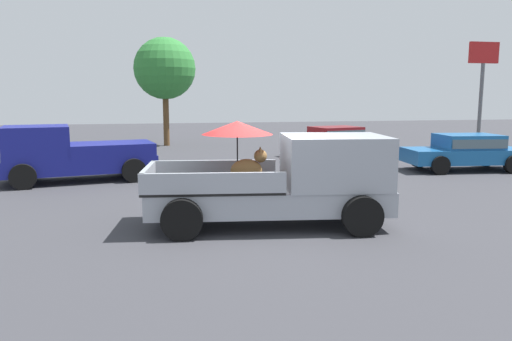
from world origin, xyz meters
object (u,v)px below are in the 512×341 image
parked_sedan_far (466,150)px  pickup_truck_red (71,154)px  motel_sign (482,77)px  pickup_truck_main (289,179)px  parked_sedan_near (334,140)px

parked_sedan_far → pickup_truck_red: bearing=4.0°
motel_sign → pickup_truck_red: bearing=-171.1°
pickup_truck_red → pickup_truck_main: bearing=118.5°
pickup_truck_red → parked_sedan_far: (13.82, -0.55, -0.13)m
pickup_truck_main → parked_sedan_far: 10.40m
pickup_truck_main → motel_sign: bearing=46.9°
pickup_truck_main → motel_sign: motel_sign is taller
pickup_truck_red → motel_sign: size_ratio=1.01×
parked_sedan_near → pickup_truck_red: bearing=10.2°
pickup_truck_main → parked_sedan_near: 12.48m
parked_sedan_far → motel_sign: motel_sign is taller
pickup_truck_main → pickup_truck_red: bearing=136.7°
parked_sedan_near → motel_sign: (5.91, -2.07, 2.79)m
pickup_truck_red → parked_sedan_near: 11.69m
parked_sedan_near → parked_sedan_far: 6.08m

